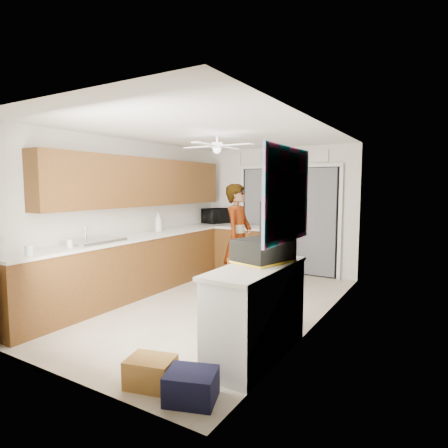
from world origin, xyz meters
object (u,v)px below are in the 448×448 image
at_px(microwave, 217,216).
at_px(man, 238,238).
at_px(dog, 232,289).
at_px(soap_bottle, 158,222).
at_px(paper_towel_roll, 0,246).
at_px(cardboard_box, 151,372).
at_px(navy_crate, 191,386).
at_px(suitcase, 263,250).

bearing_deg(microwave, man, -122.31).
bearing_deg(dog, soap_bottle, 168.96).
xyz_separation_m(paper_towel_roll, man, (1.42, 3.03, -0.17)).
xyz_separation_m(cardboard_box, dog, (-0.52, 2.32, 0.10)).
bearing_deg(cardboard_box, microwave, 115.22).
xyz_separation_m(soap_bottle, dog, (1.66, -0.32, -0.88)).
relative_size(navy_crate, dog, 0.70).
height_order(soap_bottle, paper_towel_roll, soap_bottle).
bearing_deg(man, soap_bottle, 97.71).
xyz_separation_m(microwave, paper_towel_roll, (-0.10, -4.50, -0.04)).
bearing_deg(navy_crate, man, 112.06).
relative_size(microwave, navy_crate, 1.43).
bearing_deg(suitcase, microwave, 144.78).
distance_m(navy_crate, man, 3.30).
distance_m(microwave, man, 1.99).
bearing_deg(navy_crate, dog, 112.33).
height_order(paper_towel_roll, man, man).
xyz_separation_m(microwave, suitcase, (2.60, -3.25, -0.04)).
bearing_deg(soap_bottle, man, 13.36).
height_order(soap_bottle, cardboard_box, soap_bottle).
bearing_deg(suitcase, dog, 148.49).
bearing_deg(suitcase, cardboard_box, -96.73).
bearing_deg(microwave, paper_towel_roll, -165.51).
xyz_separation_m(microwave, cardboard_box, (2.10, -4.45, -0.97)).
xyz_separation_m(cardboard_box, man, (-0.77, 2.98, 0.76)).
distance_m(paper_towel_roll, navy_crate, 2.79).
xyz_separation_m(paper_towel_roll, cardboard_box, (2.19, 0.05, -0.93)).
bearing_deg(cardboard_box, man, 104.51).
xyz_separation_m(suitcase, dog, (-1.02, 1.12, -0.84)).
distance_m(microwave, navy_crate, 5.21).
bearing_deg(paper_towel_roll, dog, 54.82).
height_order(paper_towel_roll, navy_crate, paper_towel_roll).
bearing_deg(soap_bottle, cardboard_box, -50.53).
bearing_deg(suitcase, man, 141.81).
distance_m(navy_crate, dog, 2.51).
xyz_separation_m(suitcase, navy_crate, (-0.07, -1.20, -0.94)).
bearing_deg(cardboard_box, paper_towel_roll, -178.69).
distance_m(cardboard_box, man, 3.17).
relative_size(cardboard_box, navy_crate, 1.00).
distance_m(cardboard_box, dog, 2.38).
height_order(suitcase, cardboard_box, suitcase).
xyz_separation_m(paper_towel_roll, suitcase, (2.70, 1.25, 0.01)).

